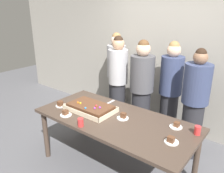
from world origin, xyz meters
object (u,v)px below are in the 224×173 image
(drink_cup_middle, at_px, (81,122))
(cake_server_utensil, at_px, (110,102))
(plated_slice_near_right, at_px, (171,141))
(plated_slice_near_left, at_px, (61,104))
(plated_slice_center_front, at_px, (123,117))
(drink_cup_nearest, at_px, (197,130))
(person_striped_tie_right, at_px, (170,91))
(plated_slice_far_right, at_px, (66,114))
(plated_slice_far_left, at_px, (176,126))
(party_table, at_px, (115,124))
(sheet_cake, at_px, (91,108))
(person_far_right_suit, at_px, (118,85))
(person_left_edge_reaching, at_px, (194,104))
(person_serving_front, at_px, (116,76))
(person_green_shirt_behind, at_px, (141,92))

(drink_cup_middle, height_order, cake_server_utensil, drink_cup_middle)
(drink_cup_middle, bearing_deg, plated_slice_near_right, 19.00)
(plated_slice_near_left, height_order, plated_slice_center_front, plated_slice_center_front)
(drink_cup_nearest, xyz_separation_m, person_striped_tie_right, (-0.74, 0.92, 0.02))
(plated_slice_near_right, height_order, person_striped_tie_right, person_striped_tie_right)
(plated_slice_near_right, relative_size, cake_server_utensil, 0.75)
(cake_server_utensil, bearing_deg, plated_slice_near_right, -20.01)
(plated_slice_near_left, height_order, plated_slice_near_right, plated_slice_near_left)
(person_striped_tie_right, bearing_deg, plated_slice_far_right, 0.24)
(plated_slice_far_left, bearing_deg, plated_slice_near_left, -163.63)
(plated_slice_near_right, xyz_separation_m, cake_server_utensil, (-1.15, 0.42, -0.02))
(party_table, height_order, plated_slice_far_right, plated_slice_far_right)
(plated_slice_near_right, xyz_separation_m, plated_slice_center_front, (-0.70, 0.13, 0.00))
(party_table, height_order, cake_server_utensil, cake_server_utensil)
(plated_slice_center_front, xyz_separation_m, drink_cup_middle, (-0.28, -0.47, 0.03))
(sheet_cake, xyz_separation_m, person_far_right_suit, (-0.16, 0.85, 0.07))
(person_striped_tie_right, height_order, person_left_edge_reaching, person_striped_tie_right)
(drink_cup_nearest, xyz_separation_m, person_far_right_suit, (-1.52, 0.57, 0.06))
(person_striped_tie_right, bearing_deg, plated_slice_far_left, 55.49)
(person_serving_front, bearing_deg, person_left_edge_reaching, 59.37)
(plated_slice_near_left, relative_size, person_green_shirt_behind, 0.09)
(party_table, relative_size, drink_cup_nearest, 20.72)
(plated_slice_near_right, height_order, drink_cup_nearest, drink_cup_nearest)
(plated_slice_near_left, relative_size, plated_slice_far_right, 1.00)
(person_serving_front, distance_m, person_green_shirt_behind, 0.85)
(cake_server_utensil, relative_size, person_serving_front, 0.12)
(plated_slice_far_left, relative_size, person_left_edge_reaching, 0.09)
(plated_slice_far_left, bearing_deg, person_left_edge_reaching, 92.35)
(plated_slice_far_left, bearing_deg, person_serving_front, 149.36)
(person_serving_front, bearing_deg, party_table, 14.66)
(person_far_right_suit, bearing_deg, plated_slice_near_left, -25.42)
(drink_cup_middle, bearing_deg, party_table, 64.72)
(plated_slice_far_right, xyz_separation_m, person_far_right_suit, (-0.01, 1.16, 0.08))
(sheet_cake, height_order, drink_cup_middle, sheet_cake)
(person_serving_front, distance_m, person_left_edge_reaching, 1.59)
(person_far_right_suit, bearing_deg, cake_server_utensil, 12.74)
(drink_cup_middle, bearing_deg, person_serving_front, 113.19)
(plated_slice_center_front, distance_m, person_green_shirt_behind, 0.82)
(drink_cup_nearest, bearing_deg, plated_slice_near_right, -116.31)
(drink_cup_nearest, relative_size, person_striped_tie_right, 0.06)
(plated_slice_near_left, relative_size, cake_server_utensil, 0.75)
(drink_cup_middle, bearing_deg, plated_slice_center_front, 58.75)
(plated_slice_far_right, relative_size, drink_cup_middle, 1.50)
(plated_slice_far_left, relative_size, person_serving_front, 0.09)
(drink_cup_nearest, bearing_deg, person_serving_front, 152.65)
(plated_slice_center_front, height_order, drink_cup_middle, drink_cup_middle)
(plated_slice_far_left, relative_size, drink_cup_middle, 1.50)
(plated_slice_near_right, distance_m, person_green_shirt_behind, 1.29)
(plated_slice_far_right, bearing_deg, drink_cup_middle, -12.41)
(plated_slice_near_right, xyz_separation_m, drink_cup_middle, (-0.99, -0.34, 0.03))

